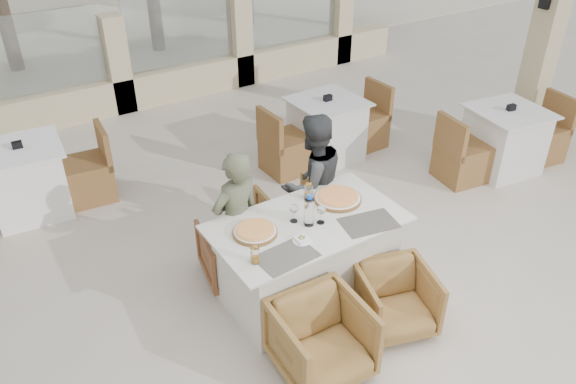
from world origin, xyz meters
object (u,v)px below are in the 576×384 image
pizza_right (338,198)px  armchair_near_left (321,340)px  pizza_left (255,231)px  bg_table_b (326,130)px  diner_right (312,183)px  dining_table (307,258)px  armchair_far_left (234,252)px  beer_glass_right (309,192)px  armchair_near_right (395,300)px  olive_dish (302,239)px  water_bottle (309,210)px  diner_left (237,221)px  wine_glass_near (321,213)px  bg_table_a (27,180)px  armchair_far_right (292,212)px  wine_glass_centre (294,212)px  bg_table_c (504,140)px  beer_glass_left (255,255)px

pizza_right → armchair_near_left: 1.28m
pizza_left → bg_table_b: pizza_left is taller
pizza_left → diner_right: diner_right is taller
dining_table → armchair_far_left: (-0.41, 0.56, -0.12)m
beer_glass_right → dining_table: bearing=-125.4°
armchair_far_left → armchair_near_right: (0.80, -1.27, 0.00)m
pizza_left → olive_dish: (0.26, -0.28, -0.00)m
bg_table_b → olive_dish: bearing=-131.7°
water_bottle → diner_left: bearing=129.1°
wine_glass_near → armchair_near_left: bearing=-124.2°
armchair_near_right → bg_table_a: 3.99m
armchair_far_right → armchair_near_right: size_ratio=1.00×
armchair_far_left → wine_glass_centre: bearing=134.1°
armchair_far_left → bg_table_b: 2.47m
beer_glass_right → armchair_far_left: size_ratio=0.25×
dining_table → armchair_near_right: dining_table is taller
bg_table_c → dining_table: bearing=-162.0°
beer_glass_left → beer_glass_right: size_ratio=0.92×
armchair_near_left → armchair_near_right: bearing=7.2°
pizza_right → wine_glass_near: wine_glass_near is taller
dining_table → olive_dish: bearing=-134.8°
pizza_left → armchair_near_left: pizza_left is taller
wine_glass_near → beer_glass_right: (0.12, 0.35, -0.02)m
armchair_near_left → armchair_near_right: 0.78m
dining_table → diner_right: (0.46, 0.58, 0.31)m
pizza_left → armchair_far_left: size_ratio=0.61×
dining_table → diner_left: bearing=132.1°
armchair_far_right → bg_table_a: bearing=-37.3°
armchair_near_left → bg_table_a: 3.69m
pizza_right → bg_table_a: 3.35m
bg_table_a → armchair_near_left: bearing=-63.4°
armchair_far_left → bg_table_c: bearing=-169.2°
diner_left → bg_table_b: 2.54m
wine_glass_centre → diner_left: (-0.33, 0.39, -0.20)m
diner_left → bg_table_a: bearing=-68.4°
armchair_far_right → pizza_left: bearing=45.2°
armchair_far_left → bg_table_b: size_ratio=0.36×
wine_glass_near → diner_right: (0.38, 0.65, -0.17)m
wine_glass_centre → armchair_far_left: (-0.32, 0.49, -0.59)m
armchair_far_right → bg_table_a: size_ratio=0.36×
wine_glass_near → bg_table_a: (-1.82, 2.74, -0.48)m
dining_table → pizza_right: (0.40, 0.13, 0.41)m
pizza_right → wine_glass_near: 0.38m
dining_table → armchair_near_right: bearing=-61.4°
beer_glass_right → olive_dish: 0.62m
armchair_far_left → diner_right: diner_right is taller
bg_table_a → bg_table_c: 5.41m
pizza_left → water_bottle: 0.47m
wine_glass_near → beer_glass_left: 0.72m
armchair_near_left → bg_table_a: bearing=115.0°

